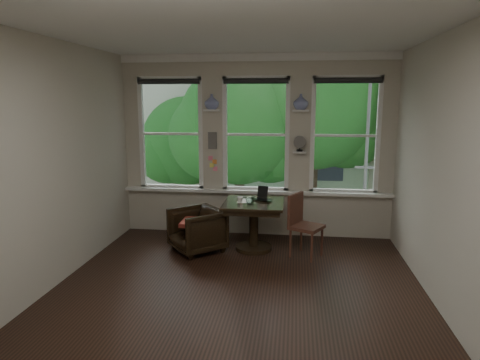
# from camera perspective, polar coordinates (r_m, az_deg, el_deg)

# --- Properties ---
(ground) EXTENTS (4.50, 4.50, 0.00)m
(ground) POSITION_cam_1_polar(r_m,az_deg,el_deg) (5.40, -0.25, -14.19)
(ground) COLOR black
(ground) RESTS_ON ground
(ceiling) EXTENTS (4.50, 4.50, 0.00)m
(ceiling) POSITION_cam_1_polar(r_m,az_deg,el_deg) (4.96, -0.28, 19.12)
(ceiling) COLOR silver
(ceiling) RESTS_ON ground
(wall_back) EXTENTS (4.50, 0.00, 4.50)m
(wall_back) POSITION_cam_1_polar(r_m,az_deg,el_deg) (7.18, 2.14, 4.48)
(wall_back) COLOR #BAB29E
(wall_back) RESTS_ON ground
(wall_front) EXTENTS (4.50, 0.00, 4.50)m
(wall_front) POSITION_cam_1_polar(r_m,az_deg,el_deg) (2.80, -6.45, -5.34)
(wall_front) COLOR #BAB29E
(wall_front) RESTS_ON ground
(wall_left) EXTENTS (0.00, 4.50, 4.50)m
(wall_left) POSITION_cam_1_polar(r_m,az_deg,el_deg) (5.71, -23.25, 2.04)
(wall_left) COLOR #BAB29E
(wall_left) RESTS_ON ground
(wall_right) EXTENTS (0.00, 4.50, 4.50)m
(wall_right) POSITION_cam_1_polar(r_m,az_deg,el_deg) (5.17, 25.28, 1.07)
(wall_right) COLOR #BAB29E
(wall_right) RESTS_ON ground
(window_left) EXTENTS (1.10, 0.12, 1.90)m
(window_left) POSITION_cam_1_polar(r_m,az_deg,el_deg) (7.44, -9.11, 6.11)
(window_left) COLOR white
(window_left) RESTS_ON ground
(window_center) EXTENTS (1.10, 0.12, 1.90)m
(window_center) POSITION_cam_1_polar(r_m,az_deg,el_deg) (7.16, 2.15, 6.07)
(window_center) COLOR white
(window_center) RESTS_ON ground
(window_right) EXTENTS (1.10, 0.12, 1.90)m
(window_right) POSITION_cam_1_polar(r_m,az_deg,el_deg) (7.18, 13.81, 5.78)
(window_right) COLOR white
(window_right) RESTS_ON ground
(shelf_left) EXTENTS (0.26, 0.16, 0.03)m
(shelf_left) POSITION_cam_1_polar(r_m,az_deg,el_deg) (7.15, -3.78, 9.25)
(shelf_left) COLOR white
(shelf_left) RESTS_ON ground
(shelf_right) EXTENTS (0.26, 0.16, 0.03)m
(shelf_right) POSITION_cam_1_polar(r_m,az_deg,el_deg) (7.01, 8.08, 9.15)
(shelf_right) COLOR white
(shelf_right) RESTS_ON ground
(intercom) EXTENTS (0.14, 0.06, 0.28)m
(intercom) POSITION_cam_1_polar(r_m,az_deg,el_deg) (7.20, -3.68, 5.28)
(intercom) COLOR #59544F
(intercom) RESTS_ON ground
(sticky_notes) EXTENTS (0.16, 0.01, 0.24)m
(sticky_notes) POSITION_cam_1_polar(r_m,az_deg,el_deg) (7.25, -3.64, 2.53)
(sticky_notes) COLOR pink
(sticky_notes) RESTS_ON ground
(desk_fan) EXTENTS (0.20, 0.20, 0.24)m
(desk_fan) POSITION_cam_1_polar(r_m,az_deg,el_deg) (7.03, 7.96, 4.50)
(desk_fan) COLOR #59544F
(desk_fan) RESTS_ON ground
(vase_left) EXTENTS (0.24, 0.24, 0.25)m
(vase_left) POSITION_cam_1_polar(r_m,az_deg,el_deg) (7.14, -3.79, 10.37)
(vase_left) COLOR silver
(vase_left) RESTS_ON shelf_left
(vase_right) EXTENTS (0.24, 0.24, 0.25)m
(vase_right) POSITION_cam_1_polar(r_m,az_deg,el_deg) (7.01, 8.11, 10.29)
(vase_right) COLOR silver
(vase_right) RESTS_ON shelf_right
(table) EXTENTS (0.90, 0.90, 0.75)m
(table) POSITION_cam_1_polar(r_m,az_deg,el_deg) (6.57, 1.85, -6.13)
(table) COLOR black
(table) RESTS_ON ground
(armchair_left) EXTENTS (1.01, 1.00, 0.66)m
(armchair_left) POSITION_cam_1_polar(r_m,az_deg,el_deg) (6.55, -5.76, -6.66)
(armchair_left) COLOR black
(armchair_left) RESTS_ON ground
(cushion_red) EXTENTS (0.45, 0.45, 0.06)m
(cushion_red) POSITION_cam_1_polar(r_m,az_deg,el_deg) (6.51, -5.78, -5.64)
(cushion_red) COLOR maroon
(cushion_red) RESTS_ON armchair_left
(side_chair_right) EXTENTS (0.57, 0.57, 0.92)m
(side_chair_right) POSITION_cam_1_polar(r_m,az_deg,el_deg) (6.32, 8.88, -6.12)
(side_chair_right) COLOR #3F1F16
(side_chair_right) RESTS_ON ground
(laptop) EXTENTS (0.38, 0.34, 0.03)m
(laptop) POSITION_cam_1_polar(r_m,az_deg,el_deg) (6.52, 2.77, -2.74)
(laptop) COLOR black
(laptop) RESTS_ON table
(mug) EXTENTS (0.10, 0.10, 0.09)m
(mug) POSITION_cam_1_polar(r_m,az_deg,el_deg) (6.43, 0.00, -2.62)
(mug) COLOR white
(mug) RESTS_ON table
(drinking_glass) EXTENTS (0.13, 0.13, 0.10)m
(drinking_glass) POSITION_cam_1_polar(r_m,az_deg,el_deg) (6.35, 1.34, -2.76)
(drinking_glass) COLOR white
(drinking_glass) RESTS_ON table
(tablet) EXTENTS (0.18, 0.12, 0.22)m
(tablet) POSITION_cam_1_polar(r_m,az_deg,el_deg) (6.57, 3.03, -1.76)
(tablet) COLOR black
(tablet) RESTS_ON table
(papers) EXTENTS (0.23, 0.31, 0.00)m
(papers) POSITION_cam_1_polar(r_m,az_deg,el_deg) (6.54, 0.63, -2.78)
(papers) COLOR silver
(papers) RESTS_ON table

